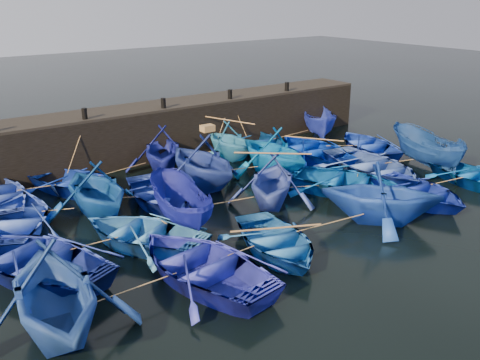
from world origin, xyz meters
TOP-DOWN VIEW (x-y plane):
  - ground at (0.00, 0.00)m, footprint 120.00×120.00m
  - quay_wall at (0.00, 10.50)m, footprint 26.00×2.50m
  - quay_top at (0.00, 10.50)m, footprint 26.00×2.50m
  - bollard_1 at (-4.00, 9.60)m, footprint 0.24×0.24m
  - bollard_2 at (0.00, 9.60)m, footprint 0.24×0.24m
  - bollard_3 at (4.00, 9.60)m, footprint 0.24×0.24m
  - bollard_4 at (8.00, 9.60)m, footprint 0.24×0.24m
  - boat_1 at (-5.33, 7.53)m, footprint 5.04×5.64m
  - boat_2 at (-1.00, 8.03)m, footprint 5.12×5.33m
  - boat_3 at (2.67, 7.75)m, footprint 3.26×3.77m
  - boat_4 at (4.65, 7.75)m, footprint 4.46×5.46m
  - boat_5 at (9.26, 8.07)m, footprint 3.88×4.56m
  - boat_6 at (-8.46, 5.06)m, footprint 5.19×5.87m
  - boat_7 at (-5.60, 4.65)m, footprint 3.84×4.43m
  - boat_8 at (-3.19, 4.31)m, footprint 3.68×4.81m
  - boat_9 at (-0.70, 5.00)m, footprint 4.12×4.75m
  - boat_10 at (2.87, 4.54)m, footprint 3.88×4.48m
  - boat_11 at (6.01, 5.13)m, footprint 4.22×5.48m
  - boat_12 at (9.13, 4.26)m, footprint 4.42×5.27m
  - boat_13 at (-8.82, 1.48)m, footprint 5.66×6.43m
  - boat_14 at (-5.32, 1.41)m, footprint 5.09×5.61m
  - boat_15 at (-3.54, 2.04)m, footprint 2.41×4.55m
  - boat_16 at (0.44, 1.65)m, footprint 5.33×5.31m
  - boat_17 at (3.70, 0.93)m, footprint 5.69×6.29m
  - boat_18 at (6.15, 1.45)m, footprint 4.65×6.02m
  - boat_19 at (9.48, 1.04)m, footprint 2.69×4.86m
  - boat_20 at (-9.29, -1.82)m, footprint 4.79×5.34m
  - boat_21 at (-4.94, -1.73)m, footprint 4.47×5.70m
  - boat_22 at (-2.12, -1.69)m, footprint 4.05×4.94m
  - boat_23 at (2.61, -2.00)m, footprint 5.71×5.74m
  - boat_24 at (5.41, -1.55)m, footprint 3.76×4.92m
  - boat_25 at (9.07, -1.82)m, footprint 3.53×4.56m
  - wooden_crate at (-0.40, 5.00)m, footprint 0.54×0.41m
  - mooring_ropes at (0.35, 4.79)m, footprint 17.91×11.54m
  - loose_oars at (1.75, 3.21)m, footprint 10.39×11.52m

SIDE VIEW (x-z plane):
  - ground at x=0.00m, z-range 0.00..0.00m
  - boat_25 at x=9.07m, z-range 0.00..0.87m
  - boat_22 at x=-2.12m, z-range 0.00..0.90m
  - boat_8 at x=-3.19m, z-range 0.00..0.93m
  - boat_12 at x=9.13m, z-range 0.00..0.94m
  - boat_24 at x=5.41m, z-range 0.00..0.95m
  - boat_14 at x=-5.32m, z-range 0.00..0.95m
  - boat_1 at x=-5.33m, z-range 0.00..0.96m
  - boat_4 at x=4.65m, z-range 0.00..0.99m
  - boat_6 at x=-8.46m, z-range 0.00..1.01m
  - boat_11 at x=6.01m, z-range 0.00..1.05m
  - boat_17 at x=3.70m, z-range 0.00..1.07m
  - boat_21 at x=-4.94m, z-range 0.00..1.08m
  - boat_13 at x=-8.82m, z-range 0.00..1.11m
  - boat_18 at x=6.15m, z-range 0.00..1.15m
  - boat_15 at x=-3.54m, z-range 0.00..1.67m
  - boat_5 at x=9.26m, z-range 0.00..1.70m
  - mooring_ropes at x=0.35m, z-range -0.20..1.90m
  - boat_19 at x=9.48m, z-range 0.00..1.78m
  - boat_3 at x=2.67m, z-range 0.00..1.95m
  - boat_16 at x=0.44m, z-range 0.00..2.13m
  - boat_2 at x=-1.00m, z-range 0.00..2.16m
  - boat_23 at x=2.61m, z-range 0.00..2.29m
  - boat_7 at x=-5.60m, z-range 0.00..2.30m
  - boat_10 at x=2.87m, z-range 0.00..2.33m
  - boat_9 at x=-0.70m, z-range 0.00..2.46m
  - quay_wall at x=0.00m, z-range 0.00..2.50m
  - boat_20 at x=-9.29m, z-range 0.00..2.51m
  - loose_oars at x=1.75m, z-range 0.89..2.18m
  - quay_top at x=0.00m, z-range 2.50..2.62m
  - wooden_crate at x=-0.40m, z-range 2.46..2.73m
  - bollard_1 at x=-4.00m, z-range 2.62..3.12m
  - bollard_2 at x=0.00m, z-range 2.62..3.12m
  - bollard_3 at x=4.00m, z-range 2.62..3.12m
  - bollard_4 at x=8.00m, z-range 2.62..3.12m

